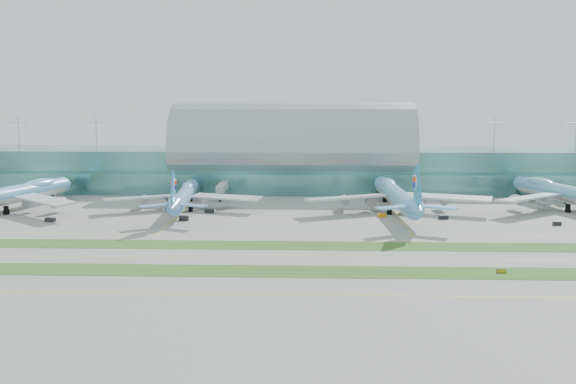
{
  "coord_description": "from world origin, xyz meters",
  "views": [
    {
      "loc": [
        8.62,
        -192.21,
        45.52
      ],
      "look_at": [
        0.0,
        55.0,
        9.0
      ],
      "focal_mm": 40.0,
      "sensor_mm": 36.0,
      "label": 1
    }
  ],
  "objects_px": {
    "airliner_a": "(8,194)",
    "taxiway_sign_east": "(501,271)",
    "airliner_d": "(568,193)",
    "terminal": "(293,160)",
    "airliner_b": "(184,195)",
    "airliner_c": "(396,194)"
  },
  "relations": [
    {
      "from": "airliner_a",
      "to": "airliner_c",
      "type": "height_order",
      "value": "airliner_c"
    },
    {
      "from": "airliner_b",
      "to": "taxiway_sign_east",
      "type": "relative_size",
      "value": 30.36
    },
    {
      "from": "airliner_b",
      "to": "airliner_c",
      "type": "distance_m",
      "value": 85.71
    },
    {
      "from": "taxiway_sign_east",
      "to": "airliner_b",
      "type": "bearing_deg",
      "value": 144.71
    },
    {
      "from": "terminal",
      "to": "airliner_d",
      "type": "height_order",
      "value": "terminal"
    },
    {
      "from": "airliner_c",
      "to": "airliner_d",
      "type": "bearing_deg",
      "value": 2.69
    },
    {
      "from": "terminal",
      "to": "airliner_a",
      "type": "distance_m",
      "value": 133.55
    },
    {
      "from": "terminal",
      "to": "airliner_d",
      "type": "bearing_deg",
      "value": -27.65
    },
    {
      "from": "airliner_a",
      "to": "airliner_b",
      "type": "distance_m",
      "value": 70.13
    },
    {
      "from": "airliner_a",
      "to": "taxiway_sign_east",
      "type": "relative_size",
      "value": 34.24
    },
    {
      "from": "airliner_a",
      "to": "airliner_b",
      "type": "xyz_separation_m",
      "value": [
        69.71,
        7.66,
        -0.96
      ]
    },
    {
      "from": "airliner_b",
      "to": "airliner_d",
      "type": "relative_size",
      "value": 0.89
    },
    {
      "from": "terminal",
      "to": "airliner_d",
      "type": "xyz_separation_m",
      "value": [
        113.61,
        -59.52,
        -7.15
      ]
    },
    {
      "from": "terminal",
      "to": "taxiway_sign_east",
      "type": "xyz_separation_m",
      "value": [
        58.81,
        -156.31,
        -13.73
      ]
    },
    {
      "from": "airliner_b",
      "to": "airliner_c",
      "type": "height_order",
      "value": "airliner_c"
    },
    {
      "from": "airliner_b",
      "to": "airliner_d",
      "type": "xyz_separation_m",
      "value": [
        156.34,
        4.55,
        0.88
      ]
    },
    {
      "from": "terminal",
      "to": "taxiway_sign_east",
      "type": "height_order",
      "value": "terminal"
    },
    {
      "from": "airliner_a",
      "to": "taxiway_sign_east",
      "type": "bearing_deg",
      "value": -9.19
    },
    {
      "from": "airliner_d",
      "to": "terminal",
      "type": "bearing_deg",
      "value": 136.65
    },
    {
      "from": "terminal",
      "to": "taxiway_sign_east",
      "type": "relative_size",
      "value": 141.37
    },
    {
      "from": "terminal",
      "to": "airliner_a",
      "type": "height_order",
      "value": "terminal"
    },
    {
      "from": "airliner_a",
      "to": "airliner_b",
      "type": "height_order",
      "value": "airliner_a"
    }
  ]
}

